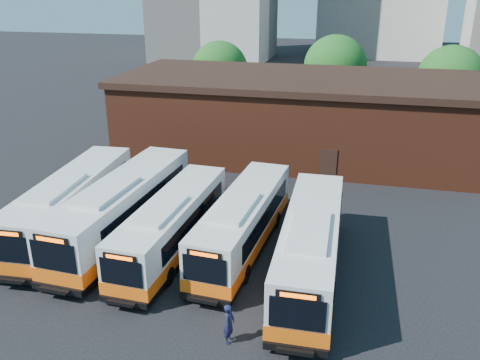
% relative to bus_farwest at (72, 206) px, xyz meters
% --- Properties ---
extents(ground, '(220.00, 220.00, 0.00)m').
position_rel_bus_farwest_xyz_m(ground, '(10.62, -2.72, -1.54)').
color(ground, black).
extents(bus_farwest, '(3.32, 12.57, 3.39)m').
position_rel_bus_farwest_xyz_m(bus_farwest, '(0.00, 0.00, 0.00)').
color(bus_farwest, silver).
rests_on(bus_farwest, ground).
extents(bus_west, '(3.42, 13.06, 3.52)m').
position_rel_bus_farwest_xyz_m(bus_west, '(3.20, -0.00, 0.06)').
color(bus_west, silver).
rests_on(bus_west, ground).
extents(bus_midwest, '(2.89, 11.48, 3.10)m').
position_rel_bus_farwest_xyz_m(bus_midwest, '(6.40, -0.89, -0.13)').
color(bus_midwest, silver).
rests_on(bus_midwest, ground).
extents(bus_mideast, '(3.23, 11.74, 3.16)m').
position_rel_bus_farwest_xyz_m(bus_mideast, '(9.97, 0.19, -0.10)').
color(bus_mideast, silver).
rests_on(bus_mideast, ground).
extents(bus_east, '(2.78, 12.32, 3.34)m').
position_rel_bus_farwest_xyz_m(bus_east, '(13.73, -1.80, -0.02)').
color(bus_east, silver).
rests_on(bus_east, ground).
extents(transit_worker, '(0.45, 0.65, 1.71)m').
position_rel_bus_farwest_xyz_m(transit_worker, '(11.15, -7.32, -0.69)').
color(transit_worker, '#131638').
rests_on(transit_worker, ground).
extents(depot_building, '(28.60, 12.60, 6.40)m').
position_rel_bus_farwest_xyz_m(depot_building, '(10.62, 17.28, 1.72)').
color(depot_building, '#612917').
rests_on(depot_building, ground).
extents(tree_west, '(6.00, 6.00, 7.65)m').
position_rel_bus_farwest_xyz_m(tree_west, '(0.62, 29.28, 3.11)').
color(tree_west, '#382314').
rests_on(tree_west, ground).
extents(tree_mid, '(6.56, 6.56, 8.36)m').
position_rel_bus_farwest_xyz_m(tree_mid, '(12.62, 31.28, 3.54)').
color(tree_mid, '#382314').
rests_on(tree_mid, ground).
extents(tree_east, '(6.24, 6.24, 7.96)m').
position_rel_bus_farwest_xyz_m(tree_east, '(23.62, 28.28, 3.29)').
color(tree_east, '#382314').
rests_on(tree_east, ground).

